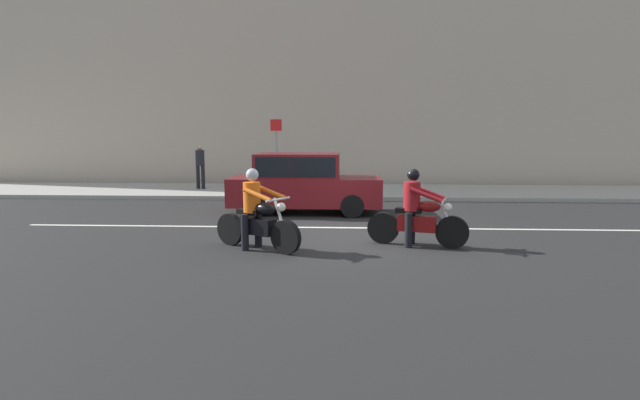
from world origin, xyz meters
name	(u,v)px	position (x,y,z in m)	size (l,w,h in m)	color
ground_plane	(351,235)	(0.00, 0.00, 0.00)	(80.00, 80.00, 0.00)	black
sidewalk_slab	(349,192)	(0.00, 8.00, 0.07)	(40.00, 4.40, 0.14)	#99968E
building_facade	(350,28)	(0.00, 11.40, 6.84)	(40.00, 1.40, 13.69)	#B7A893
lane_marking_stripe	(389,228)	(0.92, 0.90, 0.00)	(18.00, 0.14, 0.01)	silver
motorcycle_with_rider_crimson	(417,215)	(1.31, -1.00, 0.65)	(2.01, 0.86, 1.58)	black
motorcycle_with_rider_orange_stripe	(256,217)	(-1.90, -1.46, 0.66)	(1.86, 1.19, 1.61)	black
parked_sedan_maroon	(303,183)	(-1.37, 3.18, 0.88)	(4.32, 1.82, 1.72)	maroon
street_sign_post	(276,147)	(-2.83, 8.35, 1.78)	(0.44, 0.08, 2.72)	gray
pedestrian_bystander	(200,163)	(-5.79, 8.09, 1.14)	(0.34, 0.34, 1.71)	black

